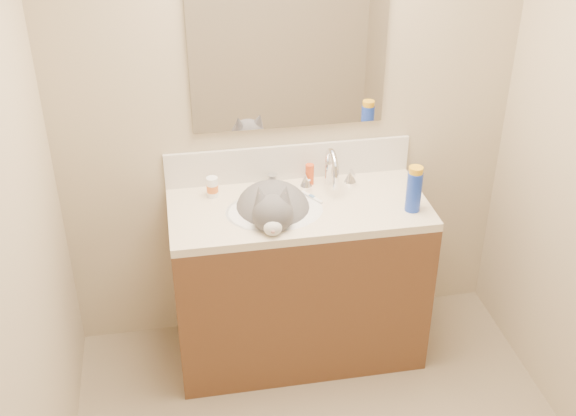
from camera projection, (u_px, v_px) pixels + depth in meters
name	position (u px, v px, depth m)	size (l,w,h in m)	color
room_shell	(362.00, 188.00, 2.18)	(2.24, 2.54, 2.52)	tan
vanity_cabinet	(298.00, 283.00, 3.56)	(1.20, 0.55, 0.82)	brown
counter_slab	(299.00, 209.00, 3.34)	(1.20, 0.55, 0.04)	beige
basin	(274.00, 224.00, 3.32)	(0.45, 0.36, 0.14)	white
faucet	(331.00, 172.00, 3.43)	(0.28, 0.20, 0.21)	silver
cat	(273.00, 212.00, 3.30)	(0.40, 0.51, 0.36)	#504E50
backsplash	(289.00, 162.00, 3.50)	(1.20, 0.02, 0.18)	silver
mirror	(289.00, 44.00, 3.20)	(0.90, 0.02, 0.80)	white
pill_bottle	(212.00, 187.00, 3.37)	(0.05, 0.05, 0.10)	white
pill_label	(212.00, 188.00, 3.38)	(0.05, 0.05, 0.04)	orange
silver_jar	(272.00, 180.00, 3.48)	(0.05, 0.05, 0.06)	#B7B7BC
amber_bottle	(310.00, 174.00, 3.48)	(0.04, 0.04, 0.10)	#DB4919
toothbrush	(312.00, 197.00, 3.38)	(0.01, 0.14, 0.01)	white
toothbrush_head	(312.00, 197.00, 3.38)	(0.01, 0.03, 0.01)	#5A88BF
spray_can	(414.00, 192.00, 3.24)	(0.07, 0.07, 0.19)	#1A3ABB
spray_cap	(416.00, 171.00, 3.19)	(0.06, 0.06, 0.04)	gold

